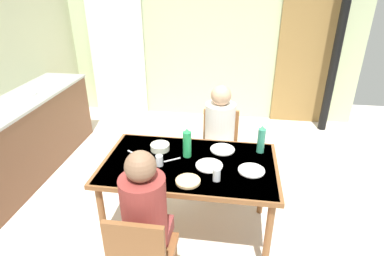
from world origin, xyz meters
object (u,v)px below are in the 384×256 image
object	(u,v)px
water_bottle_green_far	(187,143)
serving_bowl_center	(160,147)
kitchen_counter	(18,142)
dining_table	(189,170)
person_near_diner	(145,209)
chair_far_diner	(219,146)
chair_near_diner	(142,256)
person_far_diner	(220,128)
water_bottle_green_near	(261,140)

from	to	relation	value
water_bottle_green_far	serving_bowl_center	distance (m)	0.29
serving_bowl_center	kitchen_counter	bearing A→B (deg)	166.07
dining_table	person_near_diner	xyz separation A→B (m)	(-0.20, -0.65, 0.10)
water_bottle_green_far	kitchen_counter	bearing A→B (deg)	165.82
dining_table	chair_far_diner	size ratio (longest dim) A/B	1.68
chair_near_diner	serving_bowl_center	bearing A→B (deg)	95.67
kitchen_counter	person_far_diner	distance (m)	2.31
chair_far_diner	water_bottle_green_far	bearing A→B (deg)	70.36
kitchen_counter	serving_bowl_center	size ratio (longest dim) A/B	14.46
water_bottle_green_near	chair_far_diner	bearing A→B (deg)	126.70
dining_table	person_near_diner	bearing A→B (deg)	-106.98
water_bottle_green_near	serving_bowl_center	bearing A→B (deg)	-174.03
dining_table	water_bottle_green_near	xyz separation A→B (m)	(0.59, 0.27, 0.19)
dining_table	chair_far_diner	distance (m)	0.83
chair_far_diner	water_bottle_green_near	distance (m)	0.75
serving_bowl_center	person_near_diner	bearing A→B (deg)	-83.40
person_far_diner	water_bottle_green_far	distance (m)	0.61
dining_table	person_near_diner	distance (m)	0.69
chair_far_diner	water_bottle_green_far	size ratio (longest dim) A/B	3.26
person_near_diner	person_far_diner	bearing A→B (deg)	72.61
dining_table	person_far_diner	bearing A→B (deg)	72.21
person_far_diner	chair_far_diner	bearing A→B (deg)	-90.00
chair_near_diner	chair_far_diner	size ratio (longest dim) A/B	1.00
kitchen_counter	chair_near_diner	bearing A→B (deg)	-36.78
person_far_diner	water_bottle_green_far	xyz separation A→B (m)	(-0.24, -0.55, 0.10)
chair_far_diner	serving_bowl_center	bearing A→B (deg)	50.51
chair_far_diner	kitchen_counter	bearing A→B (deg)	4.18
person_near_diner	water_bottle_green_near	distance (m)	1.21
dining_table	water_bottle_green_far	xyz separation A→B (m)	(-0.04, 0.10, 0.20)
chair_near_diner	water_bottle_green_far	bearing A→B (deg)	79.61
kitchen_counter	person_near_diner	bearing A→B (deg)	-34.01
person_near_diner	chair_far_diner	bearing A→B (deg)	74.18
kitchen_counter	water_bottle_green_near	world-z (taller)	water_bottle_green_near
chair_far_diner	serving_bowl_center	distance (m)	0.84
water_bottle_green_far	person_far_diner	bearing A→B (deg)	65.96
chair_far_diner	water_bottle_green_far	distance (m)	0.82
person_far_diner	water_bottle_green_near	xyz separation A→B (m)	(0.38, -0.38, 0.09)
kitchen_counter	dining_table	xyz separation A→B (m)	(2.08, -0.62, 0.23)
chair_far_diner	person_far_diner	xyz separation A→B (m)	(-0.00, -0.14, 0.28)
water_bottle_green_near	water_bottle_green_far	bearing A→B (deg)	-165.19
kitchen_counter	chair_near_diner	world-z (taller)	kitchen_counter
person_far_diner	chair_near_diner	bearing A→B (deg)	74.18
kitchen_counter	chair_far_diner	xyz separation A→B (m)	(2.28, 0.17, 0.05)
water_bottle_green_far	chair_far_diner	bearing A→B (deg)	70.36
chair_near_diner	water_bottle_green_far	world-z (taller)	water_bottle_green_far
kitchen_counter	person_near_diner	size ratio (longest dim) A/B	3.19
person_far_diner	person_near_diner	bearing A→B (deg)	72.61
chair_near_diner	serving_bowl_center	xyz separation A→B (m)	(-0.10, 0.96, 0.28)
kitchen_counter	person_far_diner	bearing A→B (deg)	0.76
chair_far_diner	person_far_diner	size ratio (longest dim) A/B	1.13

